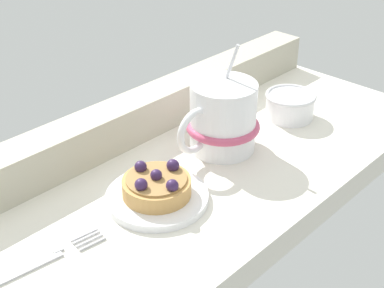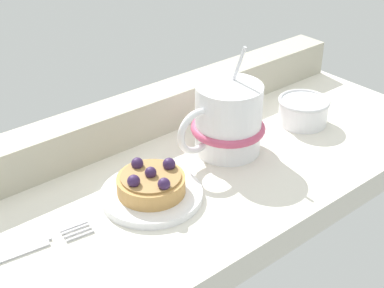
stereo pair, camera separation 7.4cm
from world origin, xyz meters
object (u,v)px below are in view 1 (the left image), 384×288
at_px(dessert_plate, 157,197).
at_px(dessert_fork, 37,262).
at_px(coffee_mug, 222,118).
at_px(sugar_bowl, 289,104).
at_px(raspberry_tart, 157,185).

distance_m(dessert_plate, dessert_fork, 0.17).
distance_m(coffee_mug, sugar_bowl, 0.15).
xyz_separation_m(dessert_plate, raspberry_tart, (0.00, -0.00, 0.02)).
bearing_deg(dessert_fork, raspberry_tart, -3.41).
xyz_separation_m(dessert_fork, sugar_bowl, (0.48, 0.00, 0.02)).
bearing_deg(dessert_plate, dessert_fork, 176.62).
bearing_deg(raspberry_tart, coffee_mug, 9.56).
bearing_deg(raspberry_tart, sugar_bowl, 2.54).
bearing_deg(coffee_mug, dessert_fork, -177.23).
relative_size(raspberry_tart, coffee_mug, 0.56).
distance_m(raspberry_tart, sugar_bowl, 0.31).
xyz_separation_m(coffee_mug, dessert_fork, (-0.33, -0.02, -0.05)).
height_order(raspberry_tart, sugar_bowl, raspberry_tart).
xyz_separation_m(dessert_plate, sugar_bowl, (0.31, 0.01, 0.02)).
distance_m(raspberry_tart, coffee_mug, 0.16).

